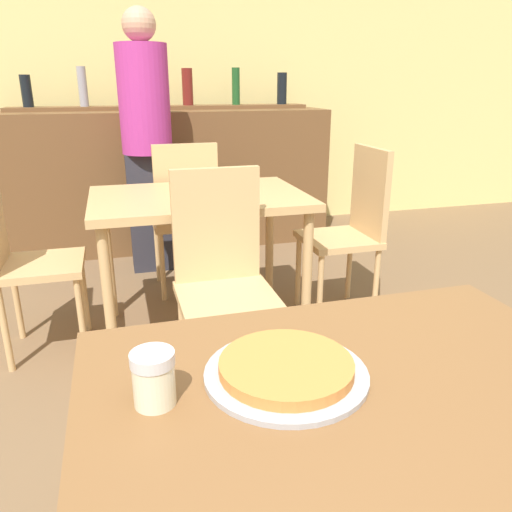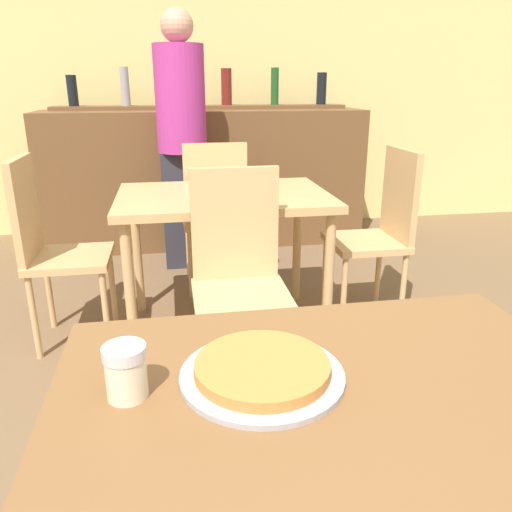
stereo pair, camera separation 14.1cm
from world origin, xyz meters
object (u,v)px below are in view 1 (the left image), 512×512
(chair_far_side_back, at_px, (185,210))
(person_standing, at_px, (147,136))
(chair_far_side_right, at_px, (353,222))
(chair_far_side_left, at_px, (19,249))
(cheese_shaker, at_px, (154,378))
(chair_far_side_front, at_px, (222,269))
(pizza_tray, at_px, (286,369))

(chair_far_side_back, relative_size, person_standing, 0.55)
(chair_far_side_right, distance_m, person_standing, 1.55)
(chair_far_side_left, relative_size, cheese_shaker, 9.18)
(chair_far_side_right, bearing_deg, person_standing, -135.69)
(chair_far_side_right, distance_m, cheese_shaker, 2.11)
(cheese_shaker, height_order, person_standing, person_standing)
(chair_far_side_back, height_order, cheese_shaker, chair_far_side_back)
(chair_far_side_front, bearing_deg, pizza_tray, -95.28)
(chair_far_side_right, relative_size, cheese_shaker, 9.18)
(chair_far_side_left, bearing_deg, person_standing, -33.43)
(chair_far_side_back, bearing_deg, chair_far_side_front, 90.00)
(chair_far_side_left, distance_m, person_standing, 1.35)
(chair_far_side_left, xyz_separation_m, pizza_tray, (0.77, -1.67, 0.21))
(pizza_tray, distance_m, person_standing, 2.75)
(chair_far_side_back, distance_m, pizza_tray, 2.22)
(chair_far_side_right, bearing_deg, chair_far_side_front, -58.34)
(chair_far_side_right, height_order, pizza_tray, chair_far_side_right)
(chair_far_side_right, bearing_deg, pizza_tray, -30.50)
(chair_far_side_front, relative_size, chair_far_side_left, 1.00)
(cheese_shaker, bearing_deg, chair_far_side_back, 80.64)
(cheese_shaker, xyz_separation_m, person_standing, (0.20, 2.76, 0.17))
(chair_far_side_back, bearing_deg, cheese_shaker, 80.64)
(chair_far_side_right, bearing_deg, chair_far_side_back, -121.66)
(chair_far_side_right, height_order, person_standing, person_standing)
(person_standing, bearing_deg, chair_far_side_back, -72.31)
(cheese_shaker, bearing_deg, person_standing, 85.91)
(chair_far_side_left, xyz_separation_m, person_standing, (0.71, 1.07, 0.41))
(chair_far_side_left, height_order, cheese_shaker, chair_far_side_left)
(person_standing, bearing_deg, pizza_tray, -88.63)
(chair_far_side_left, height_order, person_standing, person_standing)
(chair_far_side_front, relative_size, chair_far_side_back, 1.00)
(chair_far_side_front, xyz_separation_m, pizza_tray, (-0.10, -1.13, 0.21))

